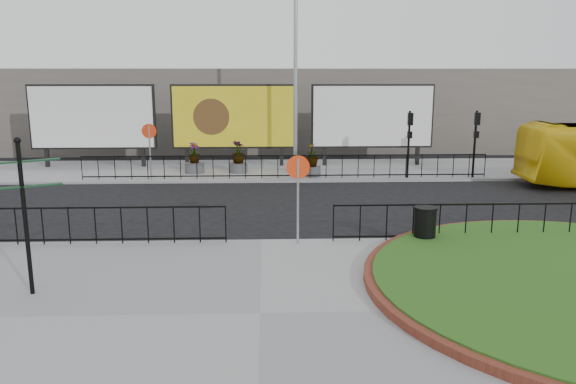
{
  "coord_description": "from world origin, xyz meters",
  "views": [
    {
      "loc": [
        0.17,
        -15.36,
        4.78
      ],
      "look_at": [
        0.79,
        1.19,
        1.25
      ],
      "focal_mm": 35.0,
      "sensor_mm": 36.0,
      "label": 1
    }
  ],
  "objects_px": {
    "planter_a": "(194,162)",
    "litter_bin": "(425,225)",
    "billboard_mid": "(234,117)",
    "planter_b": "(238,159)",
    "lamp_post": "(296,71)",
    "fingerpost_sign": "(23,201)",
    "planter_c": "(312,162)"
  },
  "relations": [
    {
      "from": "planter_a",
      "to": "litter_bin",
      "type": "bearing_deg",
      "value": -56.17
    },
    {
      "from": "billboard_mid",
      "to": "planter_b",
      "type": "xyz_separation_m",
      "value": [
        0.3,
        -1.97,
        -1.84
      ]
    },
    {
      "from": "lamp_post",
      "to": "planter_b",
      "type": "relative_size",
      "value": 6.0
    },
    {
      "from": "lamp_post",
      "to": "planter_a",
      "type": "distance_m",
      "value": 6.34
    },
    {
      "from": "fingerpost_sign",
      "to": "billboard_mid",
      "type": "bearing_deg",
      "value": 54.48
    },
    {
      "from": "litter_bin",
      "to": "planter_c",
      "type": "height_order",
      "value": "planter_c"
    },
    {
      "from": "fingerpost_sign",
      "to": "planter_b",
      "type": "distance_m",
      "value": 15.32
    },
    {
      "from": "billboard_mid",
      "to": "fingerpost_sign",
      "type": "bearing_deg",
      "value": -101.5
    },
    {
      "from": "lamp_post",
      "to": "litter_bin",
      "type": "xyz_separation_m",
      "value": [
        2.99,
        -11.6,
        -4.17
      ]
    },
    {
      "from": "litter_bin",
      "to": "planter_a",
      "type": "relative_size",
      "value": 0.73
    },
    {
      "from": "planter_b",
      "to": "planter_c",
      "type": "xyz_separation_m",
      "value": [
        3.4,
        -1.03,
        0.01
      ]
    },
    {
      "from": "billboard_mid",
      "to": "planter_c",
      "type": "relative_size",
      "value": 4.05
    },
    {
      "from": "fingerpost_sign",
      "to": "litter_bin",
      "type": "xyz_separation_m",
      "value": [
        9.41,
        3.2,
        -1.51
      ]
    },
    {
      "from": "litter_bin",
      "to": "planter_b",
      "type": "xyz_separation_m",
      "value": [
        -5.7,
        11.6,
        0.11
      ]
    },
    {
      "from": "lamp_post",
      "to": "litter_bin",
      "type": "bearing_deg",
      "value": -75.53
    },
    {
      "from": "planter_b",
      "to": "planter_c",
      "type": "bearing_deg",
      "value": -16.86
    },
    {
      "from": "billboard_mid",
      "to": "planter_c",
      "type": "xyz_separation_m",
      "value": [
        3.7,
        -3.0,
        -1.83
      ]
    },
    {
      "from": "planter_c",
      "to": "billboard_mid",
      "type": "bearing_deg",
      "value": 140.94
    },
    {
      "from": "lamp_post",
      "to": "planter_a",
      "type": "height_order",
      "value": "lamp_post"
    },
    {
      "from": "litter_bin",
      "to": "planter_c",
      "type": "xyz_separation_m",
      "value": [
        -2.3,
        10.57,
        0.12
      ]
    },
    {
      "from": "fingerpost_sign",
      "to": "litter_bin",
      "type": "relative_size",
      "value": 3.19
    },
    {
      "from": "billboard_mid",
      "to": "planter_a",
      "type": "distance_m",
      "value": 3.29
    },
    {
      "from": "billboard_mid",
      "to": "planter_b",
      "type": "bearing_deg",
      "value": -81.35
    },
    {
      "from": "planter_a",
      "to": "planter_b",
      "type": "relative_size",
      "value": 0.94
    },
    {
      "from": "planter_c",
      "to": "litter_bin",
      "type": "bearing_deg",
      "value": -77.72
    },
    {
      "from": "planter_b",
      "to": "planter_c",
      "type": "distance_m",
      "value": 3.55
    },
    {
      "from": "planter_a",
      "to": "billboard_mid",
      "type": "bearing_deg",
      "value": 48.03
    },
    {
      "from": "fingerpost_sign",
      "to": "planter_a",
      "type": "xyz_separation_m",
      "value": [
        1.64,
        14.8,
        -1.5
      ]
    },
    {
      "from": "planter_b",
      "to": "planter_a",
      "type": "bearing_deg",
      "value": 180.0
    },
    {
      "from": "planter_c",
      "to": "planter_b",
      "type": "bearing_deg",
      "value": 163.14
    },
    {
      "from": "billboard_mid",
      "to": "litter_bin",
      "type": "height_order",
      "value": "billboard_mid"
    },
    {
      "from": "litter_bin",
      "to": "planter_b",
      "type": "height_order",
      "value": "planter_b"
    }
  ]
}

